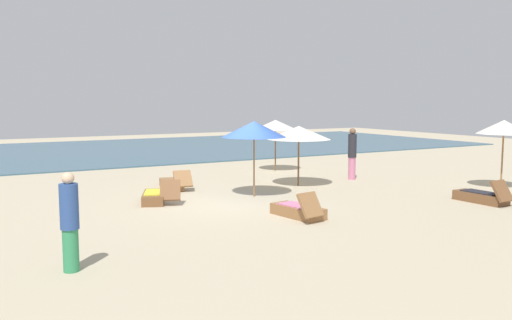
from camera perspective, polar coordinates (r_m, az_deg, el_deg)
ground_plane at (r=15.60m, az=-3.04°, el=-4.49°), size 60.00×60.00×0.00m
ocean_water at (r=31.60m, az=-16.94°, el=0.88°), size 48.00×16.00×0.06m
umbrella_0 at (r=22.17m, az=2.09°, el=3.76°), size 1.85×1.85×2.12m
umbrella_1 at (r=18.31m, az=4.58°, el=2.92°), size 2.19×2.19×2.07m
umbrella_2 at (r=19.42m, az=24.94°, el=3.21°), size 1.74×1.74×2.29m
umbrella_3 at (r=16.20m, az=-0.21°, el=3.30°), size 1.96×1.96×2.31m
lounger_0 at (r=13.59m, az=4.61°, el=-5.39°), size 0.84×1.73×0.73m
lounger_2 at (r=16.78m, az=23.02°, el=-3.61°), size 0.66×1.68×0.73m
lounger_3 at (r=18.01m, az=-8.89°, el=-2.54°), size 0.91×1.79×0.66m
lounger_4 at (r=15.75m, az=-10.69°, el=-3.84°), size 1.18×1.77×0.70m
person_0 at (r=20.09m, az=10.23°, el=0.73°), size 0.41×0.41×1.92m
person_1 at (r=9.77m, az=-19.27°, el=-6.21°), size 0.44×0.44×1.74m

